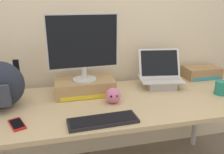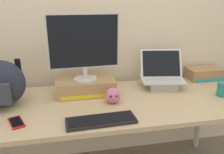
% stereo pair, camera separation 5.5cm
% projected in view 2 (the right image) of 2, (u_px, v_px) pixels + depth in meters
% --- Properties ---
extents(back_wall, '(7.00, 0.10, 2.60)m').
position_uv_depth(back_wall, '(101.00, 14.00, 1.93)').
color(back_wall, beige).
rests_on(back_wall, ground).
extents(desk, '(1.99, 0.78, 0.73)m').
position_uv_depth(desk, '(112.00, 109.00, 1.67)').
color(desk, tan).
rests_on(desk, ground).
extents(toner_box_yellow, '(0.44, 0.24, 0.11)m').
position_uv_depth(toner_box_yellow, '(86.00, 87.00, 1.77)').
color(toner_box_yellow, '#A88456').
rests_on(toner_box_yellow, desk).
extents(desktop_monitor, '(0.52, 0.18, 0.49)m').
position_uv_depth(desktop_monitor, '(84.00, 45.00, 1.66)').
color(desktop_monitor, silver).
rests_on(desktop_monitor, toner_box_yellow).
extents(open_laptop, '(0.38, 0.30, 0.30)m').
position_uv_depth(open_laptop, '(162.00, 80.00, 1.90)').
color(open_laptop, '#ADADB2').
rests_on(open_laptop, desk).
extents(external_keyboard, '(0.42, 0.16, 0.02)m').
position_uv_depth(external_keyboard, '(101.00, 120.00, 1.37)').
color(external_keyboard, black).
rests_on(external_keyboard, desk).
extents(messenger_backpack, '(0.34, 0.29, 0.31)m').
position_uv_depth(messenger_backpack, '(1.00, 83.00, 1.54)').
color(messenger_backpack, '#232838').
rests_on(messenger_backpack, desk).
extents(coffee_mug, '(0.13, 0.09, 0.10)m').
position_uv_depth(coffee_mug, '(224.00, 89.00, 1.73)').
color(coffee_mug, '#1E7F70').
rests_on(coffee_mug, desk).
extents(cell_phone, '(0.12, 0.16, 0.01)m').
position_uv_depth(cell_phone, '(16.00, 122.00, 1.35)').
color(cell_phone, red).
rests_on(cell_phone, desk).
extents(plush_toy, '(0.11, 0.11, 0.11)m').
position_uv_depth(plush_toy, '(112.00, 95.00, 1.61)').
color(plush_toy, '#CC7099').
rests_on(plush_toy, desk).
extents(toner_box_cyan, '(0.32, 0.18, 0.10)m').
position_uv_depth(toner_box_cyan, '(205.00, 73.00, 2.10)').
color(toner_box_cyan, '#9E7A51').
rests_on(toner_box_cyan, desk).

